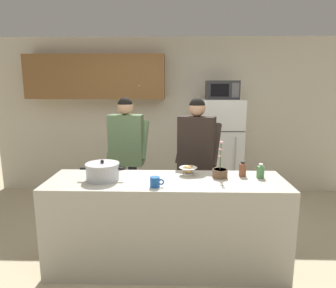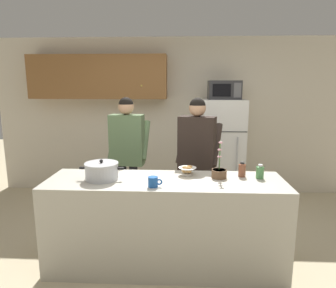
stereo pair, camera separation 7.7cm
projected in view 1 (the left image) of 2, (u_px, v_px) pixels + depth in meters
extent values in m
plane|color=#C6B793|center=(167.00, 264.00, 3.13)|extent=(14.00, 14.00, 0.00)
cube|color=beige|center=(171.00, 117.00, 5.13)|extent=(6.00, 0.12, 2.60)
cube|color=brown|center=(96.00, 77.00, 4.81)|extent=(2.21, 0.34, 0.69)
sphere|color=gold|center=(139.00, 86.00, 4.65)|extent=(0.03, 0.03, 0.03)
cube|color=#BCB7A8|center=(167.00, 223.00, 3.04)|extent=(2.34, 0.68, 0.92)
cube|color=white|center=(220.00, 151.00, 4.76)|extent=(0.64, 0.64, 1.62)
cube|color=#333333|center=(224.00, 132.00, 4.38)|extent=(0.63, 0.01, 0.01)
cylinder|color=#B2B2B7|center=(235.00, 161.00, 4.43)|extent=(0.02, 0.02, 0.73)
cube|color=#2D2D30|center=(222.00, 90.00, 4.56)|extent=(0.48, 0.36, 0.28)
cube|color=black|center=(220.00, 90.00, 4.38)|extent=(0.26, 0.01, 0.18)
cube|color=#59595B|center=(236.00, 90.00, 4.37)|extent=(0.11, 0.01, 0.21)
cylinder|color=black|center=(133.00, 195.00, 3.96)|extent=(0.11, 0.11, 0.82)
cylinder|color=black|center=(122.00, 194.00, 3.98)|extent=(0.11, 0.11, 0.82)
cube|color=#59724C|center=(126.00, 140.00, 3.83)|extent=(0.44, 0.23, 0.65)
sphere|color=tan|center=(125.00, 107.00, 3.75)|extent=(0.20, 0.20, 0.20)
sphere|color=black|center=(125.00, 105.00, 3.74)|extent=(0.19, 0.19, 0.19)
cylinder|color=#59724C|center=(144.00, 140.00, 3.93)|extent=(0.11, 0.39, 0.50)
cylinder|color=#59724C|center=(113.00, 140.00, 3.97)|extent=(0.11, 0.39, 0.50)
cylinder|color=#726656|center=(201.00, 202.00, 3.71)|extent=(0.11, 0.11, 0.82)
cylinder|color=#726656|center=(190.00, 201.00, 3.76)|extent=(0.11, 0.11, 0.82)
cube|color=#2D231E|center=(196.00, 143.00, 3.59)|extent=(0.47, 0.32, 0.65)
sphere|color=tan|center=(197.00, 108.00, 3.51)|extent=(0.20, 0.20, 0.20)
sphere|color=black|center=(197.00, 106.00, 3.50)|extent=(0.19, 0.19, 0.19)
cylinder|color=#2D231E|center=(216.00, 144.00, 3.64)|extent=(0.19, 0.39, 0.50)
cylinder|color=#2D231E|center=(182.00, 142.00, 3.77)|extent=(0.19, 0.39, 0.50)
cylinder|color=silver|center=(103.00, 172.00, 2.94)|extent=(0.32, 0.32, 0.15)
cylinder|color=silver|center=(102.00, 164.00, 2.92)|extent=(0.33, 0.33, 0.02)
sphere|color=black|center=(102.00, 162.00, 2.92)|extent=(0.04, 0.04, 0.04)
cube|color=black|center=(83.00, 168.00, 2.93)|extent=(0.06, 0.02, 0.02)
cube|color=black|center=(122.00, 169.00, 2.92)|extent=(0.06, 0.02, 0.02)
cylinder|color=#1E59B2|center=(155.00, 182.00, 2.73)|extent=(0.09, 0.09, 0.10)
torus|color=#1E59B2|center=(161.00, 182.00, 2.73)|extent=(0.06, 0.01, 0.06)
cylinder|color=white|center=(188.00, 174.00, 3.11)|extent=(0.10, 0.10, 0.02)
cone|color=white|center=(188.00, 170.00, 3.10)|extent=(0.19, 0.19, 0.06)
sphere|color=tan|center=(186.00, 169.00, 3.08)|extent=(0.07, 0.07, 0.07)
sphere|color=tan|center=(190.00, 168.00, 3.12)|extent=(0.07, 0.07, 0.07)
sphere|color=tan|center=(189.00, 170.00, 3.07)|extent=(0.07, 0.07, 0.07)
cylinder|color=#4C8C4C|center=(260.00, 172.00, 3.00)|extent=(0.08, 0.08, 0.12)
cone|color=#4C8C4C|center=(261.00, 165.00, 2.99)|extent=(0.08, 0.08, 0.02)
cylinder|color=white|center=(261.00, 165.00, 2.99)|extent=(0.04, 0.04, 0.02)
cylinder|color=brown|center=(243.00, 170.00, 3.06)|extent=(0.07, 0.07, 0.13)
cone|color=brown|center=(243.00, 163.00, 3.05)|extent=(0.07, 0.07, 0.02)
cylinder|color=#262626|center=(243.00, 162.00, 3.04)|extent=(0.04, 0.04, 0.02)
cylinder|color=brown|center=(220.00, 173.00, 3.01)|extent=(0.15, 0.15, 0.09)
cylinder|color=#38281E|center=(220.00, 170.00, 3.01)|extent=(0.14, 0.14, 0.01)
cylinder|color=#4C7238|center=(221.00, 155.00, 2.98)|extent=(0.01, 0.03, 0.29)
ellipsoid|color=pink|center=(220.00, 156.00, 2.99)|extent=(0.04, 0.03, 0.02)
ellipsoid|color=pink|center=(221.00, 149.00, 2.96)|extent=(0.04, 0.03, 0.02)
ellipsoid|color=pink|center=(222.00, 142.00, 2.94)|extent=(0.04, 0.03, 0.02)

